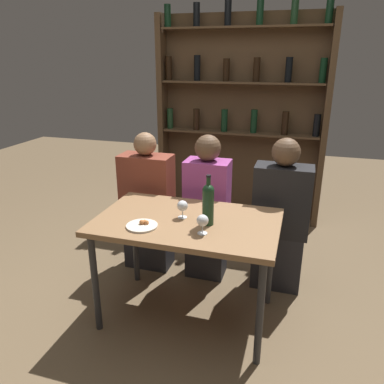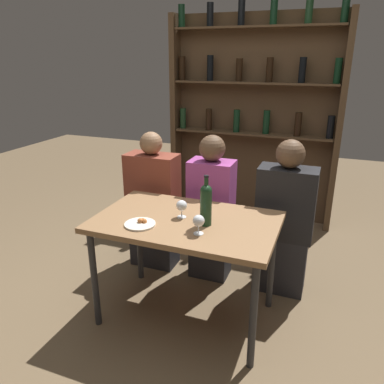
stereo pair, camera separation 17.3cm
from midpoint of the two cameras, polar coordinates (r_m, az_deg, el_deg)
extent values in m
plane|color=brown|center=(2.79, -2.54, -18.14)|extent=(10.00, 10.00, 0.00)
cube|color=olive|center=(2.41, -2.80, -4.63)|extent=(1.17, 0.73, 0.04)
cylinder|color=#2D2D30|center=(2.57, -16.47, -13.25)|extent=(0.04, 0.04, 0.70)
cylinder|color=#2D2D30|center=(2.24, 8.04, -17.95)|extent=(0.04, 0.04, 0.70)
cylinder|color=#2D2D30|center=(3.02, -10.27, -7.40)|extent=(0.04, 0.04, 0.70)
cylinder|color=#2D2D30|center=(2.75, 10.08, -10.31)|extent=(0.04, 0.04, 0.70)
cube|color=#4C3823|center=(4.14, 6.26, 10.81)|extent=(1.73, 0.02, 2.14)
cube|color=#4C3823|center=(4.28, -5.65, 11.14)|extent=(0.06, 0.18, 2.14)
cube|color=#4C3823|center=(3.97, 18.47, 9.53)|extent=(0.06, 0.18, 2.14)
cube|color=#4C3823|center=(4.06, 5.92, 8.94)|extent=(1.65, 0.18, 0.02)
cylinder|color=#19381E|center=(4.25, -4.54, 11.12)|extent=(0.07, 0.07, 0.22)
cylinder|color=black|center=(4.15, -0.53, 11.01)|extent=(0.07, 0.07, 0.23)
cylinder|color=black|center=(4.06, 3.72, 10.83)|extent=(0.07, 0.07, 0.24)
cylinder|color=black|center=(4.02, 8.19, 10.62)|extent=(0.07, 0.07, 0.24)
cylinder|color=black|center=(3.98, 12.78, 10.20)|extent=(0.07, 0.07, 0.24)
cylinder|color=black|center=(3.97, 17.29, 9.67)|extent=(0.07, 0.07, 0.22)
cube|color=#4C3823|center=(3.99, 6.19, 16.26)|extent=(1.65, 0.18, 0.02)
cylinder|color=black|center=(4.20, -4.80, 18.28)|extent=(0.07, 0.07, 0.24)
cylinder|color=black|center=(4.10, -0.47, 18.38)|extent=(0.07, 0.07, 0.25)
cylinder|color=black|center=(4.03, 3.98, 18.08)|extent=(0.07, 0.07, 0.22)
cylinder|color=black|center=(3.97, 8.53, 17.97)|extent=(0.07, 0.07, 0.23)
cylinder|color=black|center=(3.93, 13.26, 17.68)|extent=(0.07, 0.07, 0.24)
cylinder|color=black|center=(3.93, 18.13, 17.20)|extent=(0.07, 0.07, 0.23)
cube|color=#4C3823|center=(4.00, 6.49, 23.70)|extent=(1.65, 0.18, 0.02)
cylinder|color=black|center=(4.22, -5.04, 25.17)|extent=(0.07, 0.07, 0.22)
cylinder|color=black|center=(4.12, -0.63, 25.40)|extent=(0.07, 0.07, 0.22)
cylinder|color=black|center=(4.04, 4.16, 25.67)|extent=(0.07, 0.07, 0.26)
cylinder|color=black|center=(3.98, 9.00, 25.54)|extent=(0.07, 0.07, 0.25)
cylinder|color=#19381E|center=(3.95, 14.07, 25.28)|extent=(0.07, 0.07, 0.25)
cylinder|color=black|center=(3.94, 18.99, 24.89)|extent=(0.07, 0.07, 0.25)
cylinder|color=#19381E|center=(2.30, 0.31, -2.39)|extent=(0.07, 0.07, 0.22)
sphere|color=#19381E|center=(2.26, 0.32, 0.25)|extent=(0.07, 0.07, 0.07)
cylinder|color=#19381E|center=(2.24, 0.32, 1.26)|extent=(0.03, 0.03, 0.08)
cylinder|color=black|center=(2.23, 0.32, 2.43)|extent=(0.03, 0.03, 0.01)
cylinder|color=silver|center=(2.44, -3.48, -3.89)|extent=(0.06, 0.06, 0.00)
cylinder|color=silver|center=(2.42, -3.50, -3.21)|extent=(0.01, 0.01, 0.06)
sphere|color=silver|center=(2.40, -3.52, -2.14)|extent=(0.07, 0.07, 0.07)
cylinder|color=silver|center=(2.22, -0.64, -6.34)|extent=(0.06, 0.06, 0.00)
cylinder|color=silver|center=(2.21, -0.64, -5.57)|extent=(0.01, 0.01, 0.06)
sphere|color=silver|center=(2.18, -0.65, -4.39)|extent=(0.07, 0.07, 0.07)
cylinder|color=silver|center=(2.34, -9.75, -5.14)|extent=(0.19, 0.19, 0.01)
sphere|color=#C67038|center=(2.34, -9.08, -4.66)|extent=(0.03, 0.03, 0.03)
sphere|color=#C67038|center=(2.34, -9.75, -4.62)|extent=(0.03, 0.03, 0.03)
sphere|color=#C67038|center=(2.36, -9.34, -4.48)|extent=(0.02, 0.02, 0.02)
cube|color=#26262B|center=(3.28, -8.05, -7.40)|extent=(0.38, 0.22, 0.45)
cube|color=brown|center=(3.08, -8.49, 0.75)|extent=(0.42, 0.22, 0.53)
sphere|color=#8C6647|center=(2.99, -8.83, 7.24)|extent=(0.18, 0.18, 0.18)
cube|color=#26262B|center=(3.12, 0.60, -8.71)|extent=(0.31, 0.22, 0.45)
cube|color=#9E3F8C|center=(2.91, 0.63, -0.24)|extent=(0.34, 0.22, 0.53)
sphere|color=brown|center=(2.81, 0.66, 6.73)|extent=(0.20, 0.20, 0.20)
cube|color=#26262B|center=(3.03, 11.17, -10.03)|extent=(0.37, 0.22, 0.45)
cube|color=black|center=(2.82, 11.84, -1.33)|extent=(0.41, 0.22, 0.53)
sphere|color=brown|center=(2.71, 12.38, 5.94)|extent=(0.20, 0.20, 0.20)
camera|label=1|loc=(0.09, -92.02, -0.73)|focal=35.00mm
camera|label=2|loc=(0.09, 87.98, 0.73)|focal=35.00mm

